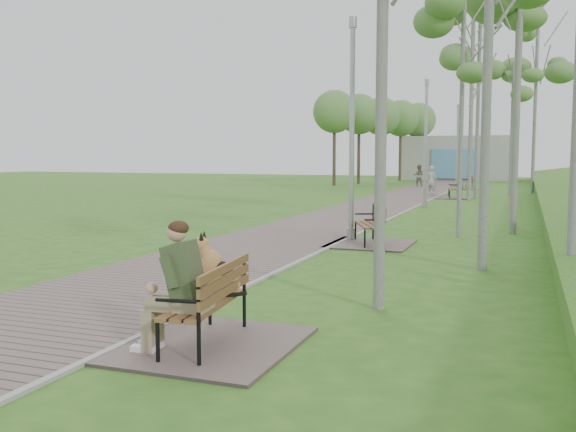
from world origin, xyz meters
name	(u,v)px	position (x,y,z in m)	size (l,w,h in m)	color
ground	(252,285)	(0.00, 0.00, 0.00)	(120.00, 120.00, 0.00)	#30601D
walkway	(392,201)	(-1.75, 21.50, 0.02)	(3.50, 67.00, 0.04)	#6E5E59
kerb	(427,201)	(0.00, 21.50, 0.03)	(0.10, 67.00, 0.05)	#999993
building_north	(458,158)	(-1.50, 50.97, 1.99)	(10.00, 5.20, 4.00)	#9E9E99
bench_main	(198,305)	(0.86, -3.58, 0.51)	(2.06, 2.29, 1.80)	#6E5E59
bench_second	(369,236)	(0.77, 5.76, 0.24)	(2.03, 2.26, 1.25)	#6E5E59
bench_third	(454,194)	(0.93, 24.64, 0.22)	(1.95, 2.17, 1.20)	#6E5E59
bench_far	(468,186)	(0.84, 34.28, 0.20)	(1.78, 1.98, 1.09)	#6E5E59
lamp_post_near	(352,138)	(0.13, 6.38, 2.76)	(0.23, 0.23, 5.90)	#9A9DA2
lamp_post_second	(426,148)	(0.39, 17.88, 2.58)	(0.21, 0.21, 5.53)	#9A9DA2
lamp_post_third	(457,150)	(0.20, 33.28, 2.61)	(0.22, 0.22, 5.58)	#9A9DA2
pedestrian_near	(432,180)	(-0.59, 27.29, 0.84)	(0.61, 0.40, 1.68)	beige
pedestrian_far	(419,176)	(-2.79, 36.51, 0.80)	(0.78, 0.61, 1.60)	gray
birch_mid_a	(463,43)	(2.78, 8.05, 5.34)	(2.21, 2.21, 6.80)	silver
birch_mid_c	(473,33)	(1.80, 23.44, 8.32)	(2.83, 2.83, 10.60)	silver
birch_far_a	(513,87)	(3.67, 27.97, 6.07)	(2.23, 2.23, 7.73)	silver
birch_far_b	(480,40)	(1.99, 25.49, 8.30)	(2.72, 2.72, 10.57)	silver
birch_far_c	(537,45)	(4.87, 31.32, 8.82)	(2.85, 2.85, 11.24)	silver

